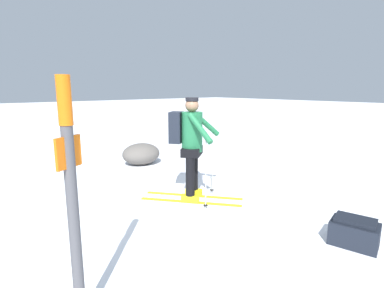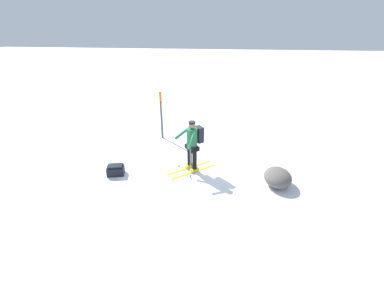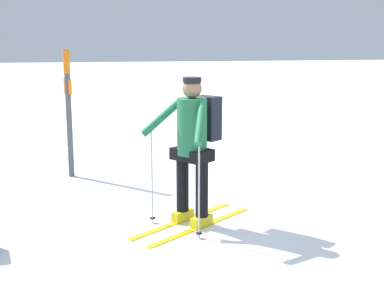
{
  "view_description": "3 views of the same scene",
  "coord_description": "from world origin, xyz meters",
  "px_view_note": "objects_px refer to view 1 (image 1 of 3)",
  "views": [
    {
      "loc": [
        3.01,
        3.69,
        1.93
      ],
      "look_at": [
        -0.19,
        -0.13,
        0.99
      ],
      "focal_mm": 28.0,
      "sensor_mm": 36.0,
      "label": 1
    },
    {
      "loc": [
        -7.66,
        -0.93,
        4.63
      ],
      "look_at": [
        -0.19,
        -0.13,
        0.99
      ],
      "focal_mm": 24.0,
      "sensor_mm": 36.0,
      "label": 2
    },
    {
      "loc": [
        -6.25,
        0.88,
        2.24
      ],
      "look_at": [
        -0.19,
        -0.13,
        0.99
      ],
      "focal_mm": 50.0,
      "sensor_mm": 36.0,
      "label": 3
    }
  ],
  "objects_px": {
    "dropped_backpack": "(354,232)",
    "rock_boulder": "(141,154)",
    "skier": "(190,141)",
    "trail_marker": "(71,186)"
  },
  "relations": [
    {
      "from": "skier",
      "to": "rock_boulder",
      "type": "distance_m",
      "value": 2.86
    },
    {
      "from": "skier",
      "to": "rock_boulder",
      "type": "bearing_deg",
      "value": -102.61
    },
    {
      "from": "rock_boulder",
      "to": "skier",
      "type": "bearing_deg",
      "value": 77.39
    },
    {
      "from": "dropped_backpack",
      "to": "rock_boulder",
      "type": "relative_size",
      "value": 0.63
    },
    {
      "from": "trail_marker",
      "to": "skier",
      "type": "bearing_deg",
      "value": -147.55
    },
    {
      "from": "skier",
      "to": "rock_boulder",
      "type": "relative_size",
      "value": 1.81
    },
    {
      "from": "skier",
      "to": "dropped_backpack",
      "type": "xyz_separation_m",
      "value": [
        -0.56,
        2.5,
        -0.87
      ]
    },
    {
      "from": "dropped_backpack",
      "to": "rock_boulder",
      "type": "xyz_separation_m",
      "value": [
        -0.04,
        -5.19,
        0.1
      ]
    },
    {
      "from": "skier",
      "to": "trail_marker",
      "type": "xyz_separation_m",
      "value": [
        2.49,
        1.58,
        0.16
      ]
    },
    {
      "from": "skier",
      "to": "trail_marker",
      "type": "distance_m",
      "value": 2.96
    }
  ]
}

